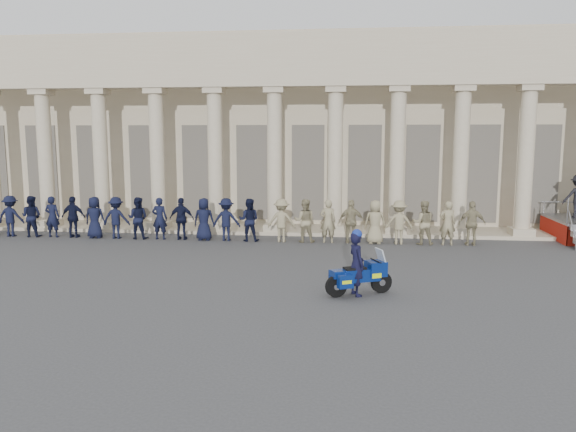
{
  "coord_description": "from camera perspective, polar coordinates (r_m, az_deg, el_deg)",
  "views": [
    {
      "loc": [
        1.87,
        -16.01,
        4.28
      ],
      "look_at": [
        -0.12,
        2.46,
        1.6
      ],
      "focal_mm": 35.0,
      "sensor_mm": 36.0,
      "label": 1
    }
  ],
  "objects": [
    {
      "name": "motorcycle",
      "position": [
        15.31,
        7.3,
        -6.01
      ],
      "size": [
        1.81,
        1.17,
        1.24
      ],
      "rotation": [
        0.0,
        0.0,
        0.43
      ],
      "color": "black",
      "rests_on": "ground"
    },
    {
      "name": "officer_rank",
      "position": [
        23.21,
        -8.38,
        -0.32
      ],
      "size": [
        21.99,
        0.66,
        1.75
      ],
      "color": "black",
      "rests_on": "ground"
    },
    {
      "name": "rider",
      "position": [
        15.18,
        6.97,
        -4.72
      ],
      "size": [
        0.64,
        0.74,
        1.81
      ],
      "rotation": [
        0.0,
        0.0,
        2.0
      ],
      "color": "black",
      "rests_on": "ground"
    },
    {
      "name": "building",
      "position": [
        30.81,
        2.7,
        8.66
      ],
      "size": [
        40.0,
        12.5,
        9.0
      ],
      "color": "tan",
      "rests_on": "ground"
    },
    {
      "name": "ground",
      "position": [
        16.68,
        -0.5,
        -6.66
      ],
      "size": [
        90.0,
        90.0,
        0.0
      ],
      "primitive_type": "plane",
      "color": "#3C3C3E",
      "rests_on": "ground"
    }
  ]
}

